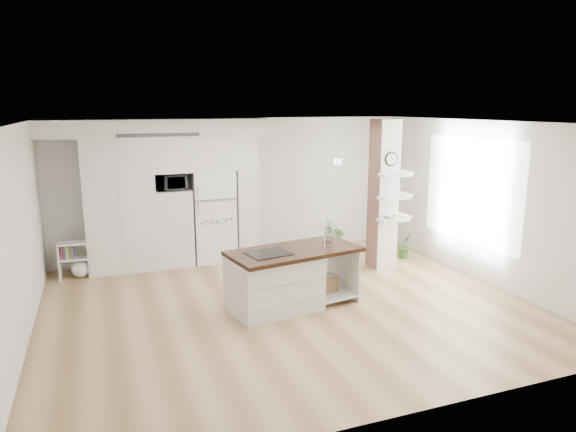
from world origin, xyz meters
The scene contains 14 objects.
floor centered at (0.00, 0.00, 0.00)m, with size 7.00×6.00×0.01m, color tan.
room centered at (0.00, 0.00, 1.86)m, with size 7.04×6.04×2.72m.
cabinet_wall centered at (-1.45, 2.67, 1.51)m, with size 4.00×0.71×2.70m.
refrigerator centered at (-0.53, 2.68, 0.88)m, with size 0.78×0.69×1.75m.
column centered at (2.38, 1.13, 1.35)m, with size 0.69×0.90×2.70m.
window centered at (3.48, 0.30, 1.50)m, with size 2.40×2.40×0.00m, color white.
pendant_light centered at (1.70, 0.15, 2.12)m, with size 0.12×0.12×0.10m, color white.
kitchen_island centered at (-0.12, -0.05, 0.46)m, with size 2.06×1.24×1.44m.
bookshelf centered at (-2.98, 2.50, 0.28)m, with size 0.55×0.32×0.64m.
floor_plant_a centered at (3.00, 1.50, 0.26)m, with size 0.28×0.23×0.51m, color #3D692A.
floor_plant_b centered at (1.92, 2.23, 0.25)m, with size 0.28×0.28×0.50m, color #3D692A.
microwave centered at (-1.27, 2.62, 1.57)m, with size 0.54×0.37×0.30m, color #2D2D2D.
shelf_plant centered at (2.63, 1.30, 1.52)m, with size 0.27×0.23×0.30m, color #3D692A.
decor_bowl centered at (2.30, 0.90, 1.00)m, with size 0.22×0.22×0.05m, color white.
Camera 1 is at (-2.53, -6.77, 2.93)m, focal length 32.00 mm.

